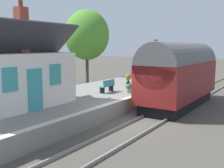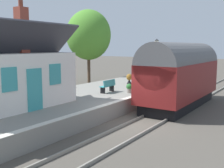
# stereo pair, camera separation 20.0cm
# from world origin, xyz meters

# --- Properties ---
(ground_plane) EXTENTS (160.00, 160.00, 0.00)m
(ground_plane) POSITION_xyz_m (0.00, 0.00, 0.00)
(ground_plane) COLOR #4C473F
(platform) EXTENTS (32.00, 6.63, 0.90)m
(platform) POSITION_xyz_m (0.00, 4.31, 0.45)
(platform) COLOR gray
(platform) RESTS_ON ground
(platform_edge_coping) EXTENTS (32.00, 0.36, 0.02)m
(platform_edge_coping) POSITION_xyz_m (0.00, 1.18, 0.91)
(platform_edge_coping) COLOR beige
(platform_edge_coping) RESTS_ON platform
(rail_near) EXTENTS (52.00, 0.08, 0.14)m
(rail_near) POSITION_xyz_m (0.00, -1.62, 0.07)
(rail_near) COLOR gray
(rail_near) RESTS_ON ground
(rail_far) EXTENTS (52.00, 0.08, 0.14)m
(rail_far) POSITION_xyz_m (0.00, -0.18, 0.07)
(rail_far) COLOR gray
(rail_far) RESTS_ON ground
(train) EXTENTS (8.68, 2.73, 4.32)m
(train) POSITION_xyz_m (5.34, -0.90, 2.21)
(train) COLOR black
(train) RESTS_ON ground
(station_building) EXTENTS (7.72, 3.62, 5.59)m
(station_building) POSITION_xyz_m (-4.02, 5.01, 2.46)
(station_building) COLOR white
(station_building) RESTS_ON platform
(bench_platform_end) EXTENTS (1.41, 0.47, 0.88)m
(bench_platform_end) POSITION_xyz_m (2.95, 3.38, 1.38)
(bench_platform_end) COLOR teal
(bench_platform_end) RESTS_ON platform
(planter_edge_far) EXTENTS (0.39, 0.39, 0.64)m
(planter_edge_far) POSITION_xyz_m (10.01, 3.30, 1.22)
(planter_edge_far) COLOR teal
(planter_edge_far) RESTS_ON platform
(planter_corner_building) EXTENTS (0.87, 0.32, 0.60)m
(planter_corner_building) POSITION_xyz_m (2.90, 7.07, 1.19)
(planter_corner_building) COLOR gray
(planter_corner_building) RESTS_ON platform
(planter_edge_near) EXTENTS (0.42, 0.42, 0.63)m
(planter_edge_near) POSITION_xyz_m (3.60, 2.06, 1.25)
(planter_edge_near) COLOR gray
(planter_edge_near) RESTS_ON platform
(planter_bench_right) EXTENTS (0.49, 0.49, 0.86)m
(planter_bench_right) POSITION_xyz_m (7.44, 4.33, 1.34)
(planter_bench_right) COLOR black
(planter_bench_right) RESTS_ON platform
(lamp_post_platform) EXTENTS (0.32, 0.50, 3.73)m
(lamp_post_platform) POSITION_xyz_m (6.72, 1.54, 3.50)
(lamp_post_platform) COLOR black
(lamp_post_platform) RESTS_ON platform
(station_sign_board) EXTENTS (0.96, 0.06, 1.57)m
(station_sign_board) POSITION_xyz_m (5.32, 1.73, 2.09)
(station_sign_board) COLOR black
(station_sign_board) RESTS_ON platform
(tree_far_left) EXTENTS (4.81, 5.00, 8.06)m
(tree_far_left) POSITION_xyz_m (11.46, 11.95, 5.30)
(tree_far_left) COLOR #4C3828
(tree_far_left) RESTS_ON ground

